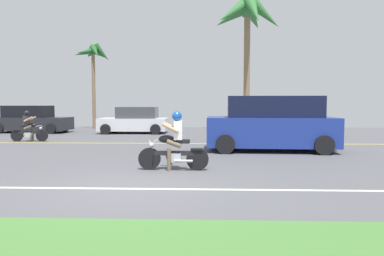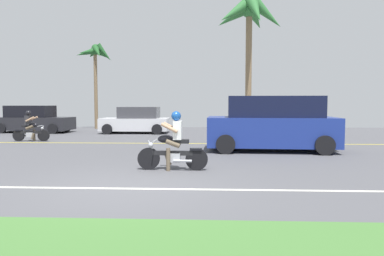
{
  "view_description": "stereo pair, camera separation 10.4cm",
  "coord_description": "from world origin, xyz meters",
  "px_view_note": "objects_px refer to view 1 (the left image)",
  "views": [
    {
      "loc": [
        1.35,
        -7.03,
        1.66
      ],
      "look_at": [
        0.95,
        3.94,
        0.91
      ],
      "focal_mm": 33.52,
      "sensor_mm": 36.0,
      "label": 1
    },
    {
      "loc": [
        1.46,
        -7.03,
        1.66
      ],
      "look_at": [
        0.95,
        3.94,
        0.91
      ],
      "focal_mm": 33.52,
      "sensor_mm": 36.0,
      "label": 2
    }
  ],
  "objects_px": {
    "palm_tree_0": "(247,19)",
    "motorcyclist_distant": "(29,128)",
    "parked_car_0": "(31,120)",
    "motorcyclist": "(174,145)",
    "parked_car_1": "(135,121)",
    "palm_tree_1": "(93,57)",
    "suv_nearby": "(272,124)"
  },
  "relations": [
    {
      "from": "palm_tree_0",
      "to": "motorcyclist_distant",
      "type": "distance_m",
      "value": 13.61
    },
    {
      "from": "parked_car_0",
      "to": "motorcyclist",
      "type": "bearing_deg",
      "value": -50.86
    },
    {
      "from": "parked_car_1",
      "to": "palm_tree_1",
      "type": "height_order",
      "value": "palm_tree_1"
    },
    {
      "from": "suv_nearby",
      "to": "parked_car_1",
      "type": "relative_size",
      "value": 1.24
    },
    {
      "from": "palm_tree_1",
      "to": "motorcyclist_distant",
      "type": "bearing_deg",
      "value": -93.17
    },
    {
      "from": "parked_car_1",
      "to": "palm_tree_0",
      "type": "bearing_deg",
      "value": 17.52
    },
    {
      "from": "palm_tree_1",
      "to": "parked_car_0",
      "type": "bearing_deg",
      "value": -130.85
    },
    {
      "from": "suv_nearby",
      "to": "parked_car_1",
      "type": "xyz_separation_m",
      "value": [
        -6.28,
        7.3,
        -0.24
      ]
    },
    {
      "from": "suv_nearby",
      "to": "parked_car_1",
      "type": "distance_m",
      "value": 9.63
    },
    {
      "from": "motorcyclist",
      "to": "parked_car_0",
      "type": "bearing_deg",
      "value": 129.14
    },
    {
      "from": "motorcyclist",
      "to": "palm_tree_0",
      "type": "distance_m",
      "value": 14.82
    },
    {
      "from": "suv_nearby",
      "to": "parked_car_1",
      "type": "bearing_deg",
      "value": 130.7
    },
    {
      "from": "palm_tree_0",
      "to": "motorcyclist_distant",
      "type": "height_order",
      "value": "palm_tree_0"
    },
    {
      "from": "motorcyclist",
      "to": "parked_car_1",
      "type": "height_order",
      "value": "motorcyclist"
    },
    {
      "from": "parked_car_0",
      "to": "motorcyclist_distant",
      "type": "bearing_deg",
      "value": -64.84
    },
    {
      "from": "suv_nearby",
      "to": "parked_car_1",
      "type": "height_order",
      "value": "suv_nearby"
    },
    {
      "from": "parked_car_1",
      "to": "palm_tree_1",
      "type": "bearing_deg",
      "value": 135.62
    },
    {
      "from": "motorcyclist",
      "to": "palm_tree_0",
      "type": "xyz_separation_m",
      "value": [
        3.27,
        13.12,
        6.06
      ]
    },
    {
      "from": "palm_tree_0",
      "to": "palm_tree_1",
      "type": "distance_m",
      "value": 10.05
    },
    {
      "from": "parked_car_0",
      "to": "parked_car_1",
      "type": "height_order",
      "value": "parked_car_0"
    },
    {
      "from": "motorcyclist",
      "to": "suv_nearby",
      "type": "relative_size",
      "value": 0.38
    },
    {
      "from": "parked_car_1",
      "to": "palm_tree_1",
      "type": "xyz_separation_m",
      "value": [
        -3.33,
        3.26,
        3.96
      ]
    },
    {
      "from": "motorcyclist",
      "to": "motorcyclist_distant",
      "type": "distance_m",
      "value": 9.51
    },
    {
      "from": "motorcyclist",
      "to": "palm_tree_1",
      "type": "relative_size",
      "value": 0.32
    },
    {
      "from": "palm_tree_0",
      "to": "palm_tree_1",
      "type": "bearing_deg",
      "value": 172.87
    },
    {
      "from": "palm_tree_0",
      "to": "palm_tree_1",
      "type": "xyz_separation_m",
      "value": [
        -9.77,
        1.22,
        -2.03
      ]
    },
    {
      "from": "palm_tree_1",
      "to": "palm_tree_0",
      "type": "bearing_deg",
      "value": -7.13
    },
    {
      "from": "suv_nearby",
      "to": "motorcyclist_distant",
      "type": "height_order",
      "value": "suv_nearby"
    },
    {
      "from": "parked_car_0",
      "to": "motorcyclist_distant",
      "type": "relative_size",
      "value": 2.67
    },
    {
      "from": "motorcyclist",
      "to": "motorcyclist_distant",
      "type": "relative_size",
      "value": 1.09
    },
    {
      "from": "parked_car_0",
      "to": "suv_nearby",
      "type": "bearing_deg",
      "value": -31.32
    },
    {
      "from": "suv_nearby",
      "to": "palm_tree_1",
      "type": "xyz_separation_m",
      "value": [
        -9.6,
        10.55,
        3.72
      ]
    }
  ]
}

